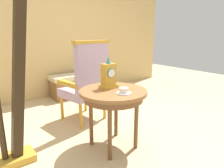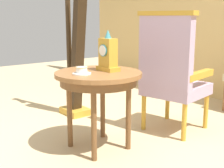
{
  "view_description": "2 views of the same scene",
  "coord_description": "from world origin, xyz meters",
  "px_view_note": "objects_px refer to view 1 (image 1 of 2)",
  "views": [
    {
      "loc": [
        -1.29,
        -1.61,
        1.23
      ],
      "look_at": [
        -0.03,
        0.07,
        0.7
      ],
      "focal_mm": 32.21,
      "sensor_mm": 36.0,
      "label": 1
    },
    {
      "loc": [
        1.95,
        -1.49,
        1.09
      ],
      "look_at": [
        -0.01,
        0.1,
        0.55
      ],
      "focal_mm": 50.37,
      "sensor_mm": 36.0,
      "label": 2
    }
  ],
  "objects_px": {
    "armchair": "(87,81)",
    "teacup_left": "(124,91)",
    "mantel_clock": "(109,76)",
    "side_table": "(113,97)",
    "harp": "(12,87)",
    "window_bench": "(76,85)"
  },
  "relations": [
    {
      "from": "mantel_clock",
      "to": "window_bench",
      "type": "height_order",
      "value": "mantel_clock"
    },
    {
      "from": "teacup_left",
      "to": "side_table",
      "type": "bearing_deg",
      "value": 91.94
    },
    {
      "from": "side_table",
      "to": "window_bench",
      "type": "distance_m",
      "value": 2.06
    },
    {
      "from": "teacup_left",
      "to": "armchair",
      "type": "distance_m",
      "value": 0.93
    },
    {
      "from": "armchair",
      "to": "teacup_left",
      "type": "bearing_deg",
      "value": -97.06
    },
    {
      "from": "side_table",
      "to": "mantel_clock",
      "type": "distance_m",
      "value": 0.23
    },
    {
      "from": "mantel_clock",
      "to": "window_bench",
      "type": "relative_size",
      "value": 0.33
    },
    {
      "from": "side_table",
      "to": "teacup_left",
      "type": "xyz_separation_m",
      "value": [
        0.01,
        -0.16,
        0.1
      ]
    },
    {
      "from": "side_table",
      "to": "harp",
      "type": "xyz_separation_m",
      "value": [
        -0.89,
        0.35,
        0.18
      ]
    },
    {
      "from": "mantel_clock",
      "to": "window_bench",
      "type": "distance_m",
      "value": 2.02
    },
    {
      "from": "window_bench",
      "to": "harp",
      "type": "bearing_deg",
      "value": -132.06
    },
    {
      "from": "harp",
      "to": "teacup_left",
      "type": "bearing_deg",
      "value": -29.84
    },
    {
      "from": "teacup_left",
      "to": "mantel_clock",
      "type": "distance_m",
      "value": 0.28
    },
    {
      "from": "side_table",
      "to": "mantel_clock",
      "type": "bearing_deg",
      "value": 85.55
    },
    {
      "from": "armchair",
      "to": "window_bench",
      "type": "bearing_deg",
      "value": 70.02
    },
    {
      "from": "armchair",
      "to": "window_bench",
      "type": "relative_size",
      "value": 1.12
    },
    {
      "from": "armchair",
      "to": "window_bench",
      "type": "distance_m",
      "value": 1.33
    },
    {
      "from": "teacup_left",
      "to": "window_bench",
      "type": "xyz_separation_m",
      "value": [
        0.55,
        2.12,
        -0.46
      ]
    },
    {
      "from": "armchair",
      "to": "harp",
      "type": "relative_size",
      "value": 0.61
    },
    {
      "from": "teacup_left",
      "to": "mantel_clock",
      "type": "bearing_deg",
      "value": 89.61
    },
    {
      "from": "harp",
      "to": "armchair",
      "type": "bearing_deg",
      "value": 21.84
    },
    {
      "from": "side_table",
      "to": "armchair",
      "type": "bearing_deg",
      "value": 81.03
    }
  ]
}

